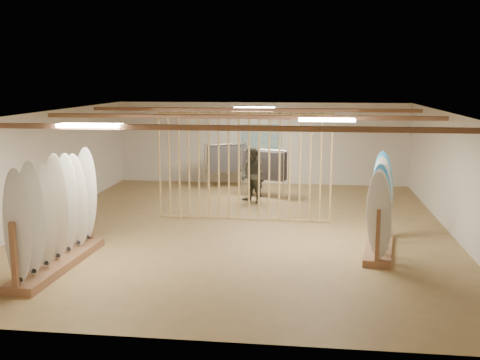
# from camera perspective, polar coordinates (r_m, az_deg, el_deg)

# --- Properties ---
(floor) EXTENTS (12.00, 12.00, 0.00)m
(floor) POSITION_cam_1_polar(r_m,az_deg,el_deg) (13.79, 0.00, -4.91)
(floor) COLOR #A3824F
(floor) RESTS_ON ground
(ceiling) EXTENTS (12.00, 12.00, 0.00)m
(ceiling) POSITION_cam_1_polar(r_m,az_deg,el_deg) (13.33, 0.00, 6.78)
(ceiling) COLOR gray
(ceiling) RESTS_ON ground
(wall_back) EXTENTS (12.00, 0.00, 12.00)m
(wall_back) POSITION_cam_1_polar(r_m,az_deg,el_deg) (19.40, 2.17, 3.74)
(wall_back) COLOR white
(wall_back) RESTS_ON ground
(wall_front) EXTENTS (12.00, 0.00, 12.00)m
(wall_front) POSITION_cam_1_polar(r_m,az_deg,el_deg) (7.71, -5.49, -6.50)
(wall_front) COLOR white
(wall_front) RESTS_ON ground
(wall_left) EXTENTS (0.00, 12.00, 12.00)m
(wall_left) POSITION_cam_1_polar(r_m,az_deg,el_deg) (14.94, -19.41, 1.18)
(wall_left) COLOR white
(wall_left) RESTS_ON ground
(wall_right) EXTENTS (0.00, 12.00, 12.00)m
(wall_right) POSITION_cam_1_polar(r_m,az_deg,el_deg) (13.81, 21.07, 0.36)
(wall_right) COLOR white
(wall_right) RESTS_ON ground
(ceiling_slats) EXTENTS (9.50, 6.12, 0.10)m
(ceiling_slats) POSITION_cam_1_polar(r_m,az_deg,el_deg) (13.33, 0.00, 6.44)
(ceiling_slats) COLOR #926142
(ceiling_slats) RESTS_ON ground
(light_panels) EXTENTS (1.20, 0.35, 0.06)m
(light_panels) POSITION_cam_1_polar(r_m,az_deg,el_deg) (13.33, 0.00, 6.53)
(light_panels) COLOR white
(light_panels) RESTS_ON ground
(bamboo_partition) EXTENTS (4.45, 0.05, 2.78)m
(bamboo_partition) POSITION_cam_1_polar(r_m,az_deg,el_deg) (14.27, 0.39, 1.36)
(bamboo_partition) COLOR tan
(bamboo_partition) RESTS_ON ground
(poster) EXTENTS (1.40, 0.03, 0.90)m
(poster) POSITION_cam_1_polar(r_m,az_deg,el_deg) (19.35, 2.17, 4.33)
(poster) COLOR teal
(poster) RESTS_ON ground
(rack_left) EXTENTS (0.71, 3.10, 2.15)m
(rack_left) POSITION_cam_1_polar(r_m,az_deg,el_deg) (11.38, -18.13, -4.89)
(rack_left) COLOR #926142
(rack_left) RESTS_ON floor
(rack_right) EXTENTS (0.90, 2.46, 1.94)m
(rack_right) POSITION_cam_1_polar(r_m,az_deg,el_deg) (12.22, 14.05, -4.01)
(rack_right) COLOR #926142
(rack_right) RESTS_ON floor
(clothing_rack_a) EXTENTS (1.36, 0.81, 1.52)m
(clothing_rack_a) POSITION_cam_1_polar(r_m,az_deg,el_deg) (18.61, -1.36, 2.19)
(clothing_rack_a) COLOR silver
(clothing_rack_a) RESTS_ON floor
(clothing_rack_b) EXTENTS (1.36, 0.80, 1.52)m
(clothing_rack_b) POSITION_cam_1_polar(r_m,az_deg,el_deg) (17.22, 2.56, 1.52)
(clothing_rack_b) COLOR silver
(clothing_rack_b) RESTS_ON floor
(shopper_a) EXTENTS (0.70, 0.54, 1.70)m
(shopper_a) POSITION_cam_1_polar(r_m,az_deg,el_deg) (17.30, 1.62, 1.11)
(shopper_a) COLOR #27282F
(shopper_a) RESTS_ON floor
(shopper_b) EXTENTS (1.14, 1.11, 1.86)m
(shopper_b) POSITION_cam_1_polar(r_m,az_deg,el_deg) (16.40, 1.29, 0.88)
(shopper_b) COLOR #333227
(shopper_b) RESTS_ON floor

